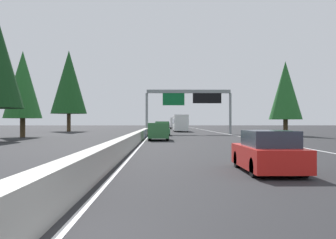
# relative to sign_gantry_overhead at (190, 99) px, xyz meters

# --- Properties ---
(ground_plane) EXTENTS (320.00, 320.00, 0.00)m
(ground_plane) POSITION_rel_sign_gantry_overhead_xyz_m (6.03, 6.03, -5.20)
(ground_plane) COLOR #262628
(median_barrier) EXTENTS (180.00, 0.56, 0.90)m
(median_barrier) POSITION_rel_sign_gantry_overhead_xyz_m (26.03, 6.33, -4.75)
(median_barrier) COLOR #ADAAA3
(median_barrier) RESTS_ON ground
(shoulder_stripe_right) EXTENTS (160.00, 0.16, 0.01)m
(shoulder_stripe_right) POSITION_rel_sign_gantry_overhead_xyz_m (16.03, -5.49, -5.20)
(shoulder_stripe_right) COLOR silver
(shoulder_stripe_right) RESTS_ON ground
(shoulder_stripe_median) EXTENTS (160.00, 0.16, 0.01)m
(shoulder_stripe_median) POSITION_rel_sign_gantry_overhead_xyz_m (16.03, 5.78, -5.20)
(shoulder_stripe_median) COLOR silver
(shoulder_stripe_median) RESTS_ON ground
(sign_gantry_overhead) EXTENTS (0.50, 12.68, 6.54)m
(sign_gantry_overhead) POSITION_rel_sign_gantry_overhead_xyz_m (0.00, 0.00, 0.00)
(sign_gantry_overhead) COLOR gray
(sign_gantry_overhead) RESTS_ON ground
(sedan_mid_center) EXTENTS (4.40, 1.80, 1.47)m
(sedan_mid_center) POSITION_rel_sign_gantry_overhead_xyz_m (-45.43, 0.45, -4.52)
(sedan_mid_center) COLOR red
(sedan_mid_center) RESTS_ON ground
(minivan_distant_a) EXTENTS (5.00, 1.95, 1.69)m
(minivan_distant_a) POSITION_rel_sign_gantry_overhead_xyz_m (-19.98, 4.47, -4.25)
(minivan_distant_a) COLOR #2D6B38
(minivan_distant_a) RESTS_ON ground
(sedan_distant_b) EXTENTS (4.40, 1.80, 1.47)m
(sedan_distant_b) POSITION_rel_sign_gantry_overhead_xyz_m (-12.61, 4.46, -4.52)
(sedan_distant_b) COLOR #1E4793
(sedan_distant_b) RESTS_ON ground
(sedan_far_right) EXTENTS (4.40, 1.80, 1.47)m
(sedan_far_right) POSITION_rel_sign_gantry_overhead_xyz_m (69.49, 0.72, -4.52)
(sedan_far_right) COLOR slate
(sedan_far_right) RESTS_ON ground
(box_truck_far_center) EXTENTS (8.50, 2.40, 2.95)m
(box_truck_far_center) POSITION_rel_sign_gantry_overhead_xyz_m (46.00, 0.68, -3.59)
(box_truck_far_center) COLOR white
(box_truck_far_center) RESTS_ON ground
(pickup_near_right) EXTENTS (5.60, 2.00, 1.86)m
(pickup_near_right) POSITION_rel_sign_gantry_overhead_xyz_m (-5.28, 4.08, -4.29)
(pickup_near_right) COLOR #2D6B38
(pickup_near_right) RESTS_ON ground
(bus_near_center) EXTENTS (11.50, 2.55, 3.10)m
(bus_near_center) POSITION_rel_sign_gantry_overhead_xyz_m (17.29, 0.62, -3.49)
(bus_near_center) COLOR white
(bus_near_center) RESTS_ON ground
(conifer_right_mid) EXTENTS (4.24, 4.24, 9.63)m
(conifer_right_mid) POSITION_rel_sign_gantry_overhead_xyz_m (-7.55, -11.83, 0.65)
(conifer_right_mid) COLOR #4C3823
(conifer_right_mid) RESTS_ON ground
(conifer_left_near) EXTENTS (4.45, 4.45, 10.12)m
(conifer_left_near) POSITION_rel_sign_gantry_overhead_xyz_m (-11.96, 20.40, 0.94)
(conifer_left_near) COLOR #4C3823
(conifer_left_near) RESTS_ON ground
(conifer_left_mid) EXTENTS (6.81, 6.81, 15.47)m
(conifer_left_mid) POSITION_rel_sign_gantry_overhead_xyz_m (18.03, 21.84, 4.21)
(conifer_left_mid) COLOR #4C3823
(conifer_left_mid) RESTS_ON ground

